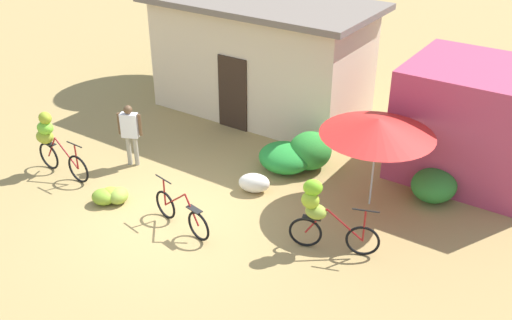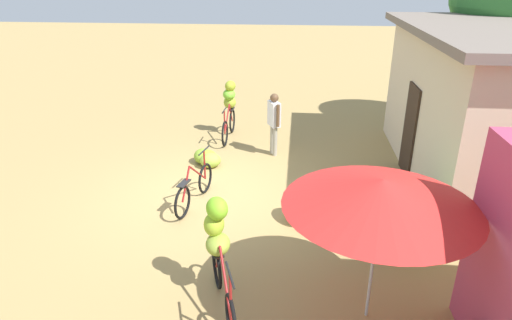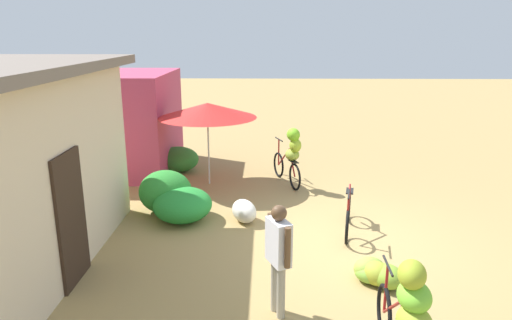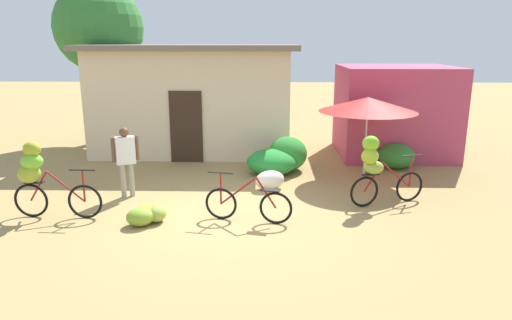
% 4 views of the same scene
% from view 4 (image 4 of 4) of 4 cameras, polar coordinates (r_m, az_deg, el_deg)
% --- Properties ---
extents(ground_plane, '(60.00, 60.00, 0.00)m').
position_cam_4_polar(ground_plane, '(9.10, -3.47, -7.00)').
color(ground_plane, '#A0844E').
extents(building_low, '(6.25, 3.18, 3.21)m').
position_cam_4_polar(building_low, '(14.24, -7.77, 7.52)').
color(building_low, beige).
rests_on(building_low, ground).
extents(shop_pink, '(3.20, 2.80, 2.61)m').
position_cam_4_polar(shop_pink, '(14.36, 16.68, 5.81)').
color(shop_pink, '#B43D5D').
rests_on(shop_pink, ground).
extents(tree_behind_building, '(2.86, 2.86, 5.17)m').
position_cam_4_polar(tree_behind_building, '(16.35, -18.81, 15.08)').
color(tree_behind_building, brown).
rests_on(tree_behind_building, ground).
extents(hedge_bush_front_left, '(1.27, 1.17, 0.65)m').
position_cam_4_polar(hedge_bush_front_left, '(11.80, 1.94, -0.26)').
color(hedge_bush_front_left, '#268C33').
rests_on(hedge_bush_front_left, ground).
extents(hedge_bush_front_right, '(1.01, 1.09, 0.89)m').
position_cam_4_polar(hedge_bush_front_right, '(12.20, 3.94, 0.80)').
color(hedge_bush_front_right, '#2D8D31').
rests_on(hedge_bush_front_right, ground).
extents(hedge_bush_mid, '(0.96, 1.10, 0.67)m').
position_cam_4_polar(hedge_bush_mid, '(12.96, 16.91, 0.51)').
color(hedge_bush_mid, '#308330').
rests_on(hedge_bush_mid, ground).
extents(market_umbrella, '(2.36, 2.36, 2.02)m').
position_cam_4_polar(market_umbrella, '(11.51, 13.63, 6.68)').
color(market_umbrella, beige).
rests_on(market_umbrella, ground).
extents(bicycle_leftmost, '(1.74, 0.43, 1.51)m').
position_cam_4_polar(bicycle_leftmost, '(9.68, -25.18, -1.66)').
color(bicycle_leftmost, black).
rests_on(bicycle_leftmost, ground).
extents(bicycle_near_pile, '(1.67, 0.39, 0.94)m').
position_cam_4_polar(bicycle_near_pile, '(8.74, -1.01, -5.47)').
color(bicycle_near_pile, black).
rests_on(bicycle_near_pile, ground).
extents(bicycle_center_loaded, '(1.65, 0.65, 1.48)m').
position_cam_4_polar(bicycle_center_loaded, '(9.74, 14.65, -0.76)').
color(bicycle_center_loaded, black).
rests_on(bicycle_center_loaded, ground).
extents(banana_pile_on_ground, '(0.82, 0.83, 0.35)m').
position_cam_4_polar(banana_pile_on_ground, '(8.97, -13.20, -6.54)').
color(banana_pile_on_ground, '#7DA32D').
rests_on(banana_pile_on_ground, ground).
extents(produce_sack, '(0.82, 0.69, 0.44)m').
position_cam_4_polar(produce_sack, '(10.65, 1.72, -2.48)').
color(produce_sack, silver).
rests_on(produce_sack, ground).
extents(person_vendor, '(0.53, 0.35, 1.55)m').
position_cam_4_polar(person_vendor, '(10.34, -15.79, 0.58)').
color(person_vendor, gray).
rests_on(person_vendor, ground).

